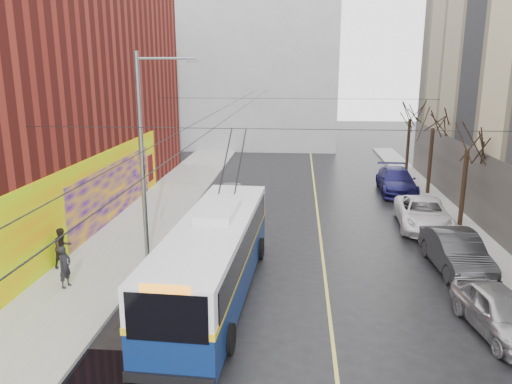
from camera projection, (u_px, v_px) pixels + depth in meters
sidewalk_left at (126, 242)px, 24.28m from camera, size 4.00×60.00×0.15m
sidewalk_right at (486, 253)px, 22.87m from camera, size 2.00×60.00×0.15m
lane_line at (320, 236)px, 25.44m from camera, size 0.12×50.00×0.01m
building_far at (242, 60)px, 53.80m from camera, size 20.50×12.10×18.00m
streetlight_pole at (145, 153)px, 21.03m from camera, size 2.65×0.60×9.00m
catenary_wires at (242, 110)px, 24.99m from camera, size 18.00×60.00×0.22m
tree_near at (469, 135)px, 25.53m from camera, size 3.20×3.20×6.40m
tree_mid at (434, 116)px, 32.23m from camera, size 3.20×3.20×6.68m
tree_far at (411, 109)px, 39.02m from camera, size 3.20×3.20×6.57m
pigeons_flying at (241, 91)px, 19.75m from camera, size 3.64×2.49×1.27m
trolleybus at (214, 256)px, 18.48m from camera, size 3.16×11.94×5.61m
parked_car_a at (500, 312)px, 16.01m from camera, size 2.32×4.50×1.46m
parked_car_b at (456, 252)px, 20.94m from camera, size 2.03×5.08×1.64m
parked_car_c at (423, 214)px, 26.55m from camera, size 2.99×5.78×1.56m
parked_car_d at (396, 181)px, 33.94m from camera, size 2.50×5.78×1.66m
following_car at (232, 196)px, 30.26m from camera, size 2.43×4.60×1.49m
pedestrian_a at (65, 267)px, 19.01m from camera, size 0.52×0.67×1.64m
pedestrian_b at (63, 247)px, 20.96m from camera, size 0.96×1.03×1.69m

